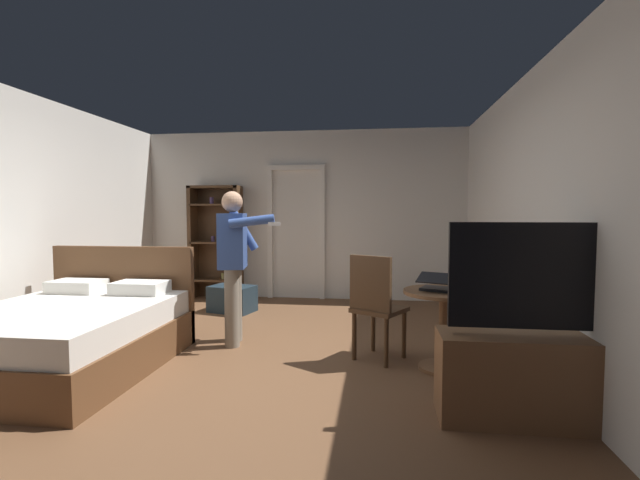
% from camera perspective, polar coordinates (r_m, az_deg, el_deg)
% --- Properties ---
extents(ground_plane, '(6.90, 6.90, 0.00)m').
position_cam_1_polar(ground_plane, '(4.25, -9.60, -15.45)').
color(ground_plane, brown).
extents(wall_back, '(5.34, 0.12, 2.67)m').
position_cam_1_polar(wall_back, '(7.13, -2.19, 3.22)').
color(wall_back, silver).
rests_on(wall_back, ground_plane).
extents(wall_right, '(0.12, 6.51, 2.67)m').
position_cam_1_polar(wall_right, '(4.09, 27.77, 2.52)').
color(wall_right, silver).
rests_on(wall_right, ground_plane).
extents(doorway_frame, '(0.93, 0.08, 2.13)m').
position_cam_1_polar(doorway_frame, '(7.07, -3.10, 2.29)').
color(doorway_frame, white).
rests_on(doorway_frame, ground_plane).
extents(bed, '(1.56, 1.91, 1.02)m').
position_cam_1_polar(bed, '(4.58, -29.49, -10.51)').
color(bed, brown).
rests_on(bed, ground_plane).
extents(bookshelf, '(0.82, 0.32, 1.80)m').
position_cam_1_polar(bookshelf, '(7.29, -13.22, 0.27)').
color(bookshelf, '#4C331E').
rests_on(bookshelf, ground_plane).
extents(tv_flatscreen, '(1.30, 0.40, 1.32)m').
position_cam_1_polar(tv_flatscreen, '(3.33, 26.46, -14.26)').
color(tv_flatscreen, brown).
rests_on(tv_flatscreen, ground_plane).
extents(side_table, '(0.70, 0.70, 0.70)m').
position_cam_1_polar(side_table, '(4.07, 15.64, -9.38)').
color(side_table, brown).
rests_on(side_table, ground_plane).
extents(laptop, '(0.42, 0.42, 0.16)m').
position_cam_1_polar(laptop, '(3.98, 15.13, -5.65)').
color(laptop, black).
rests_on(laptop, side_table).
extents(bottle_on_table, '(0.06, 0.06, 0.27)m').
position_cam_1_polar(bottle_on_table, '(3.96, 17.90, -4.86)').
color(bottle_on_table, '#2F4119').
rests_on(bottle_on_table, side_table).
extents(wooden_chair, '(0.58, 0.58, 0.99)m').
position_cam_1_polar(wooden_chair, '(4.16, 7.16, -8.06)').
color(wooden_chair, '#4C331E').
rests_on(wooden_chair, ground_plane).
extents(person_blue_shirt, '(0.71, 0.57, 1.60)m').
position_cam_1_polar(person_blue_shirt, '(4.70, -11.04, -2.20)').
color(person_blue_shirt, gray).
rests_on(person_blue_shirt, ground_plane).
extents(suitcase_dark, '(0.67, 0.54, 0.36)m').
position_cam_1_polar(suitcase_dark, '(6.32, -11.24, -7.44)').
color(suitcase_dark, '#1E2D38').
rests_on(suitcase_dark, ground_plane).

